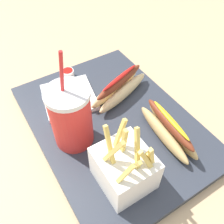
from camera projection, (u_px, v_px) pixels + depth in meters
ground_plane at (112, 128)px, 0.62m from camera, size 2.40×2.40×0.02m
food_tray at (112, 123)px, 0.61m from camera, size 0.48×0.35×0.02m
soda_cup at (71, 117)px, 0.51m from camera, size 0.09×0.09×0.23m
fries_basket at (124, 168)px, 0.46m from camera, size 0.10×0.10×0.16m
hot_dog_1 at (119, 88)px, 0.64m from camera, size 0.11×0.19×0.06m
hot_dog_2 at (168, 129)px, 0.55m from camera, size 0.18×0.06×0.06m
ketchup_cup_1 at (68, 73)px, 0.70m from camera, size 0.03×0.03×0.02m
napkin_stack at (69, 97)px, 0.64m from camera, size 0.16×0.15×0.01m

